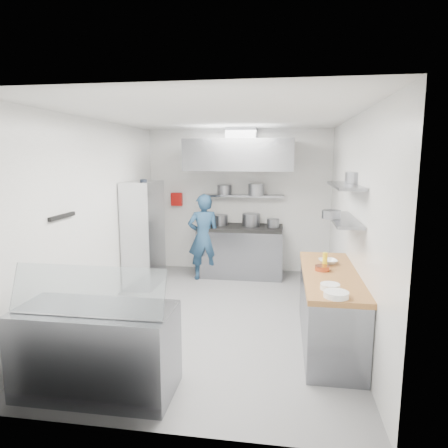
% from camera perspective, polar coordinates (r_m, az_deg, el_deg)
% --- Properties ---
extents(floor, '(5.00, 5.00, 0.00)m').
position_cam_1_polar(floor, '(5.90, -0.90, -13.05)').
color(floor, slate).
rests_on(floor, ground).
extents(ceiling, '(5.00, 5.00, 0.00)m').
position_cam_1_polar(ceiling, '(5.47, -0.98, 15.15)').
color(ceiling, silver).
rests_on(ceiling, wall_back).
extents(wall_back, '(3.60, 2.80, 0.02)m').
position_cam_1_polar(wall_back, '(7.97, 2.06, 3.32)').
color(wall_back, white).
rests_on(wall_back, floor).
extents(wall_front, '(3.60, 2.80, 0.02)m').
position_cam_1_polar(wall_front, '(3.13, -8.64, -6.65)').
color(wall_front, white).
rests_on(wall_front, floor).
extents(wall_left, '(2.80, 5.00, 0.02)m').
position_cam_1_polar(wall_left, '(6.07, -17.93, 0.89)').
color(wall_left, white).
rests_on(wall_left, floor).
extents(wall_right, '(2.80, 5.00, 0.02)m').
position_cam_1_polar(wall_right, '(5.51, 17.85, 0.04)').
color(wall_right, white).
rests_on(wall_right, floor).
extents(gas_range, '(1.60, 0.80, 0.90)m').
position_cam_1_polar(gas_range, '(7.73, 2.42, -4.04)').
color(gas_range, gray).
rests_on(gas_range, floor).
extents(cooktop, '(1.57, 0.78, 0.06)m').
position_cam_1_polar(cooktop, '(7.63, 2.44, -0.53)').
color(cooktop, black).
rests_on(cooktop, gas_range).
extents(stock_pot_left, '(0.30, 0.30, 0.20)m').
position_cam_1_polar(stock_pot_left, '(7.73, -0.57, 0.59)').
color(stock_pot_left, slate).
rests_on(stock_pot_left, cooktop).
extents(stock_pot_mid, '(0.34, 0.34, 0.24)m').
position_cam_1_polar(stock_pot_mid, '(7.64, 3.87, 0.60)').
color(stock_pot_mid, slate).
rests_on(stock_pot_mid, cooktop).
extents(stock_pot_right, '(0.23, 0.23, 0.16)m').
position_cam_1_polar(stock_pot_right, '(7.56, 7.03, 0.16)').
color(stock_pot_right, slate).
rests_on(stock_pot_right, cooktop).
extents(over_range_shelf, '(1.60, 0.30, 0.04)m').
position_cam_1_polar(over_range_shelf, '(7.79, 2.66, 4.05)').
color(over_range_shelf, gray).
rests_on(over_range_shelf, wall_back).
extents(shelf_pot_a, '(0.28, 0.28, 0.18)m').
position_cam_1_polar(shelf_pot_a, '(7.89, 0.06, 4.94)').
color(shelf_pot_a, slate).
rests_on(shelf_pot_a, over_range_shelf).
extents(shelf_pot_b, '(0.30, 0.30, 0.22)m').
position_cam_1_polar(shelf_pot_b, '(7.63, 4.63, 4.90)').
color(shelf_pot_b, slate).
rests_on(shelf_pot_b, over_range_shelf).
extents(extractor_hood, '(1.90, 1.15, 0.55)m').
position_cam_1_polar(extractor_hood, '(7.34, 2.37, 9.82)').
color(extractor_hood, gray).
rests_on(extractor_hood, wall_back).
extents(hood_duct, '(0.55, 0.55, 0.24)m').
position_cam_1_polar(hood_duct, '(7.57, 2.58, 12.69)').
color(hood_duct, slate).
rests_on(hood_duct, extractor_hood).
extents(red_firebox, '(0.22, 0.10, 0.26)m').
position_cam_1_polar(red_firebox, '(8.14, -6.77, 3.53)').
color(red_firebox, '#A9100D').
rests_on(red_firebox, wall_back).
extents(chef, '(0.67, 0.54, 1.60)m').
position_cam_1_polar(chef, '(7.41, -2.92, -1.87)').
color(chef, navy).
rests_on(chef, floor).
extents(wire_rack, '(0.50, 0.90, 1.85)m').
position_cam_1_polar(wire_rack, '(7.17, -11.39, -1.41)').
color(wire_rack, silver).
rests_on(wire_rack, floor).
extents(rack_bin_a, '(0.16, 0.20, 0.18)m').
position_cam_1_polar(rack_bin_a, '(7.03, -11.87, -2.69)').
color(rack_bin_a, white).
rests_on(rack_bin_a, wire_rack).
extents(rack_bin_b, '(0.14, 0.18, 0.16)m').
position_cam_1_polar(rack_bin_b, '(7.34, -10.83, 1.83)').
color(rack_bin_b, yellow).
rests_on(rack_bin_b, wire_rack).
extents(rack_jar, '(0.12, 0.12, 0.18)m').
position_cam_1_polar(rack_jar, '(6.99, -11.41, 5.55)').
color(rack_jar, black).
rests_on(rack_jar, wire_rack).
extents(knife_strip, '(0.04, 0.55, 0.05)m').
position_cam_1_polar(knife_strip, '(5.26, -22.12, 1.02)').
color(knife_strip, black).
rests_on(knife_strip, wall_left).
extents(prep_counter_base, '(0.62, 2.00, 0.84)m').
position_cam_1_polar(prep_counter_base, '(5.14, 14.75, -11.81)').
color(prep_counter_base, gray).
rests_on(prep_counter_base, floor).
extents(prep_counter_top, '(0.65, 2.04, 0.06)m').
position_cam_1_polar(prep_counter_top, '(5.00, 14.97, -7.00)').
color(prep_counter_top, '#9C6334').
rests_on(prep_counter_top, prep_counter_base).
extents(plate_stack_a, '(0.25, 0.25, 0.06)m').
position_cam_1_polar(plate_stack_a, '(4.14, 15.73, -9.67)').
color(plate_stack_a, white).
rests_on(plate_stack_a, prep_counter_top).
extents(plate_stack_b, '(0.20, 0.20, 0.06)m').
position_cam_1_polar(plate_stack_b, '(4.36, 14.91, -8.63)').
color(plate_stack_b, white).
rests_on(plate_stack_b, prep_counter_top).
extents(copper_pan, '(0.18, 0.18, 0.06)m').
position_cam_1_polar(copper_pan, '(5.03, 13.86, -6.14)').
color(copper_pan, '#B95634').
rests_on(copper_pan, prep_counter_top).
extents(squeeze_bottle, '(0.06, 0.06, 0.18)m').
position_cam_1_polar(squeeze_bottle, '(5.20, 14.23, -4.96)').
color(squeeze_bottle, yellow).
rests_on(squeeze_bottle, prep_counter_top).
extents(mixing_bowl, '(0.27, 0.27, 0.06)m').
position_cam_1_polar(mixing_bowl, '(5.36, 14.62, -5.22)').
color(mixing_bowl, white).
rests_on(mixing_bowl, prep_counter_top).
extents(wall_shelf_lower, '(0.30, 1.30, 0.04)m').
position_cam_1_polar(wall_shelf_lower, '(5.18, 16.68, 0.63)').
color(wall_shelf_lower, gray).
rests_on(wall_shelf_lower, wall_right).
extents(wall_shelf_upper, '(0.30, 1.30, 0.04)m').
position_cam_1_polar(wall_shelf_upper, '(5.13, 16.90, 5.27)').
color(wall_shelf_upper, gray).
rests_on(wall_shelf_upper, wall_right).
extents(shelf_pot_c, '(0.23, 0.23, 0.10)m').
position_cam_1_polar(shelf_pot_c, '(5.09, 15.07, 1.35)').
color(shelf_pot_c, slate).
rests_on(shelf_pot_c, wall_shelf_lower).
extents(shelf_pot_d, '(0.25, 0.25, 0.14)m').
position_cam_1_polar(shelf_pot_d, '(5.33, 18.21, 6.32)').
color(shelf_pot_d, slate).
rests_on(shelf_pot_d, wall_shelf_upper).
extents(display_case, '(1.50, 0.70, 0.85)m').
position_cam_1_polar(display_case, '(4.22, -17.70, -16.80)').
color(display_case, gray).
rests_on(display_case, floor).
extents(display_glass, '(1.47, 0.19, 0.42)m').
position_cam_1_polar(display_glass, '(3.88, -18.97, -8.96)').
color(display_glass, silver).
rests_on(display_glass, display_case).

